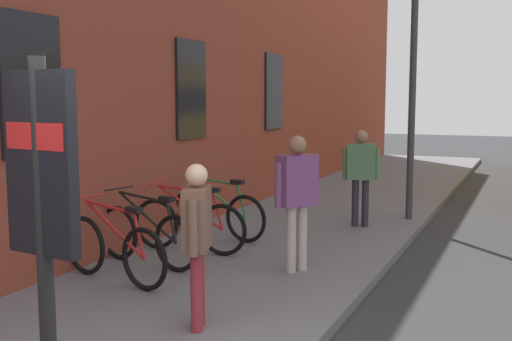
# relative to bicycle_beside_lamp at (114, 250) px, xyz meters

# --- Properties ---
(ground) EXTENTS (60.00, 60.00, 0.00)m
(ground) POSITION_rel_bicycle_beside_lamp_xyz_m (3.59, -3.73, -0.51)
(ground) COLOR #2D2D30
(sidewalk_pavement) EXTENTS (24.00, 3.50, 0.12)m
(sidewalk_pavement) POSITION_rel_bicycle_beside_lamp_xyz_m (5.59, -0.98, -0.45)
(sidewalk_pavement) COLOR slate
(sidewalk_pavement) RESTS_ON ground
(station_facade) EXTENTS (22.00, 0.65, 8.17)m
(station_facade) POSITION_rel_bicycle_beside_lamp_xyz_m (6.58, 1.07, 3.57)
(station_facade) COLOR brown
(station_facade) RESTS_ON ground
(bicycle_beside_lamp) EXTENTS (0.57, 1.74, 0.97)m
(bicycle_beside_lamp) POSITION_rel_bicycle_beside_lamp_xyz_m (0.00, 0.00, 0.00)
(bicycle_beside_lamp) COLOR black
(bicycle_beside_lamp) RESTS_ON sidewalk_pavement
(bicycle_end_of_row) EXTENTS (0.53, 1.75, 0.97)m
(bicycle_end_of_row) POSITION_rel_bicycle_beside_lamp_xyz_m (0.76, 0.07, 0.00)
(bicycle_end_of_row) COLOR black
(bicycle_end_of_row) RESTS_ON sidewalk_pavement
(bicycle_nearest_sign) EXTENTS (0.48, 1.77, 0.97)m
(bicycle_nearest_sign) POSITION_rel_bicycle_beside_lamp_xyz_m (1.58, -0.08, 0.00)
(bicycle_nearest_sign) COLOR black
(bicycle_nearest_sign) RESTS_ON sidewalk_pavement
(bicycle_by_door) EXTENTS (0.51, 1.75, 0.97)m
(bicycle_by_door) POSITION_rel_bicycle_beside_lamp_xyz_m (2.51, -0.04, 0.00)
(bicycle_by_door) COLOR black
(bicycle_by_door) RESTS_ON sidewalk_pavement
(transit_info_sign) EXTENTS (0.15, 0.56, 2.40)m
(transit_info_sign) POSITION_rel_bicycle_beside_lamp_xyz_m (-2.89, -1.72, 1.21)
(transit_info_sign) COLOR black
(transit_info_sign) RESTS_ON sidewalk_pavement
(pedestrian_crossing_street) EXTENTS (0.55, 0.47, 1.69)m
(pedestrian_crossing_street) POSITION_rel_bicycle_beside_lamp_xyz_m (1.31, -1.77, 0.64)
(pedestrian_crossing_street) COLOR #B2A599
(pedestrian_crossing_street) RESTS_ON sidewalk_pavement
(pedestrian_by_facade) EXTENTS (0.35, 0.59, 1.61)m
(pedestrian_by_facade) POSITION_rel_bicycle_beside_lamp_xyz_m (4.27, -1.80, 0.60)
(pedestrian_by_facade) COLOR #26262D
(pedestrian_by_facade) RESTS_ON sidewalk_pavement
(pedestrian_near_bus) EXTENTS (0.56, 0.37, 1.55)m
(pedestrian_near_bus) POSITION_rel_bicycle_beside_lamp_xyz_m (-0.86, -1.61, 0.55)
(pedestrian_near_bus) COLOR maroon
(pedestrian_near_bus) RESTS_ON sidewalk_pavement
(street_lamp) EXTENTS (0.28, 0.28, 5.75)m
(street_lamp) POSITION_rel_bicycle_beside_lamp_xyz_m (5.26, -2.43, 2.98)
(street_lamp) COLOR #333338
(street_lamp) RESTS_ON sidewalk_pavement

